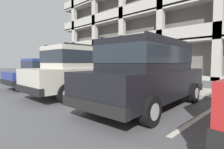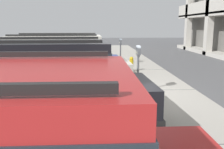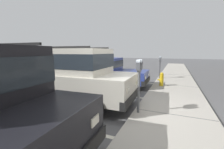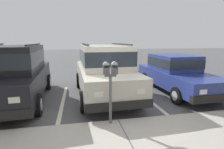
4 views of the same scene
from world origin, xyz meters
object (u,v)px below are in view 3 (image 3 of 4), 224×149
Objects in this scene: fire_hydrant at (161,79)px; parking_meter_near at (139,74)px; parking_meter_far at (160,62)px; red_sedan at (105,71)px; silver_suv at (69,73)px.

parking_meter_near is at bearing -4.35° from fire_hydrant.
fire_hydrant is (2.29, 0.33, -0.74)m from parking_meter_far.
parking_meter_near reaches higher than fire_hydrant.
parking_meter_near is 4.00m from fire_hydrant.
red_sedan is 6.45× the size of fire_hydrant.
parking_meter_near is at bearing 0.28° from parking_meter_far.
parking_meter_far is (-6.20, -0.03, -0.06)m from parking_meter_near.
silver_suv is 1.07× the size of red_sedan.
parking_meter_near is 6.20m from parking_meter_far.
silver_suv is 4.75m from fire_hydrant.
fire_hydrant is at bearing 139.43° from silver_suv.
red_sedan is 4.29m from parking_meter_near.
parking_meter_near is at bearing 83.11° from silver_suv.
silver_suv reaches higher than red_sedan.
silver_suv is at bearing -23.59° from parking_meter_far.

